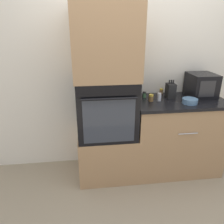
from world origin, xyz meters
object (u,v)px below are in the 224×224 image
Objects in this scene: wall_oven at (106,107)px; condiment_jar_back at (144,95)px; knife_block at (171,90)px; microwave at (201,85)px; condiment_jar_far at (159,97)px; bowl at (190,101)px; condiment_jar_near at (151,98)px; condiment_jar_mid at (161,91)px.

wall_oven reaches higher than condiment_jar_back.
microwave is at bearing 0.14° from knife_block.
wall_oven is at bearing 179.61° from condiment_jar_far.
microwave is 0.36m from bowl.
knife_block is (-0.38, -0.00, -0.05)m from microwave.
knife_block is (0.79, 0.10, 0.14)m from wall_oven.
microwave is 2.02× the size of bowl.
wall_oven is 0.62m from condiment_jar_far.
bowl is 0.43m from condiment_jar_near.
microwave is 5.06× the size of condiment_jar_mid.
condiment_jar_near is (-0.41, 0.13, 0.01)m from bowl.
knife_block reaches higher than condiment_jar_mid.
condiment_jar_mid is at bearing 50.90° from condiment_jar_near.
wall_oven and microwave have the same top height.
wall_oven is at bearing -174.86° from microwave.
condiment_jar_far is (-0.31, 0.13, 0.02)m from bowl.
knife_block is 0.32m from condiment_jar_back.
microwave is 0.57m from condiment_jar_far.
condiment_jar_far is at bearing -45.33° from condiment_jar_back.
bowl is at bearing -64.06° from condiment_jar_mid.
wall_oven is 1.19m from microwave.
wall_oven is 0.52m from condiment_jar_near.
condiment_jar_mid is (0.73, 0.26, 0.08)m from wall_oven.
condiment_jar_near is 0.85× the size of condiment_jar_far.
knife_block is at bearing 31.92° from condiment_jar_far.
microwave is 0.39m from knife_block.
condiment_jar_near is 0.10m from condiment_jar_far.
condiment_jar_far is at bearing -0.39° from wall_oven.
condiment_jar_back is (-0.25, -0.12, 0.00)m from condiment_jar_mid.
wall_oven reaches higher than knife_block.
bowl is at bearing -135.37° from microwave.
condiment_jar_mid is at bearing 160.73° from microwave.
condiment_jar_far reaches higher than condiment_jar_near.
condiment_jar_far reaches higher than bowl.
knife_block is 2.32× the size of condiment_jar_far.
condiment_jar_mid is at bearing 110.18° from knife_block.
condiment_jar_mid is at bearing 19.49° from wall_oven.
condiment_jar_mid is (-0.44, 0.15, -0.11)m from microwave.
condiment_jar_back is (-0.14, 0.14, -0.01)m from condiment_jar_far.
microwave is at bearing -2.49° from condiment_jar_back.
knife_block is 0.17m from condiment_jar_mid.
knife_block is at bearing -179.86° from microwave.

